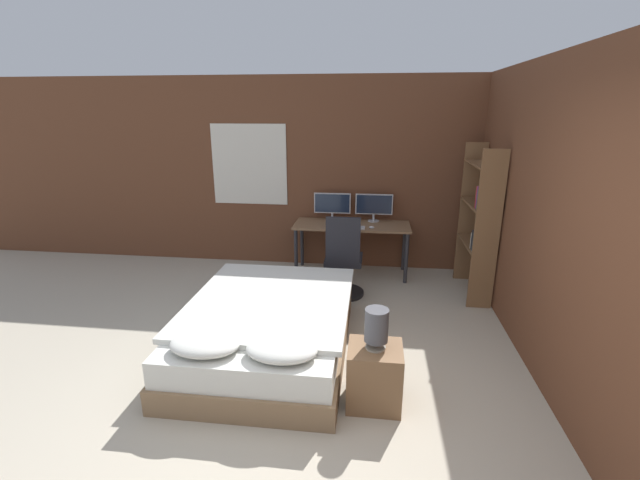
{
  "coord_description": "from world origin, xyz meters",
  "views": [
    {
      "loc": [
        0.42,
        -2.23,
        2.25
      ],
      "look_at": [
        -0.18,
        2.62,
        0.75
      ],
      "focal_mm": 24.0,
      "sensor_mm": 36.0,
      "label": 1
    }
  ],
  "objects_px": {
    "bedside_lamp": "(376,326)",
    "office_chair": "(343,264)",
    "keyboard": "(351,227)",
    "bed": "(268,328)",
    "nightstand": "(374,376)",
    "desk": "(352,230)",
    "computer_mouse": "(372,227)",
    "monitor_right": "(374,206)",
    "bookshelf": "(481,217)",
    "monitor_left": "(332,204)"
  },
  "relations": [
    {
      "from": "bed",
      "to": "nightstand",
      "type": "distance_m",
      "value": 1.19
    },
    {
      "from": "monitor_right",
      "to": "bookshelf",
      "type": "distance_m",
      "value": 1.48
    },
    {
      "from": "nightstand",
      "to": "monitor_right",
      "type": "xyz_separation_m",
      "value": [
        -0.04,
        2.99,
        0.71
      ]
    },
    {
      "from": "nightstand",
      "to": "bookshelf",
      "type": "xyz_separation_m",
      "value": [
        1.22,
        2.23,
        0.77
      ]
    },
    {
      "from": "monitor_left",
      "to": "keyboard",
      "type": "relative_size",
      "value": 1.42
    },
    {
      "from": "monitor_left",
      "to": "keyboard",
      "type": "distance_m",
      "value": 0.54
    },
    {
      "from": "bed",
      "to": "computer_mouse",
      "type": "bearing_deg",
      "value": 64.21
    },
    {
      "from": "bed",
      "to": "keyboard",
      "type": "xyz_separation_m",
      "value": [
        0.67,
        1.95,
        0.48
      ]
    },
    {
      "from": "desk",
      "to": "computer_mouse",
      "type": "bearing_deg",
      "value": -35.92
    },
    {
      "from": "nightstand",
      "to": "computer_mouse",
      "type": "bearing_deg",
      "value": 91.38
    },
    {
      "from": "monitor_right",
      "to": "keyboard",
      "type": "bearing_deg",
      "value": -126.37
    },
    {
      "from": "computer_mouse",
      "to": "monitor_right",
      "type": "bearing_deg",
      "value": 87.0
    },
    {
      "from": "bedside_lamp",
      "to": "office_chair",
      "type": "bearing_deg",
      "value": 101.04
    },
    {
      "from": "bedside_lamp",
      "to": "bookshelf",
      "type": "bearing_deg",
      "value": 61.25
    },
    {
      "from": "office_chair",
      "to": "bed",
      "type": "bearing_deg",
      "value": -114.13
    },
    {
      "from": "nightstand",
      "to": "monitor_right",
      "type": "distance_m",
      "value": 3.07
    },
    {
      "from": "monitor_right",
      "to": "bookshelf",
      "type": "relative_size",
      "value": 0.28
    },
    {
      "from": "keyboard",
      "to": "office_chair",
      "type": "distance_m",
      "value": 0.66
    },
    {
      "from": "monitor_left",
      "to": "computer_mouse",
      "type": "relative_size",
      "value": 7.41
    },
    {
      "from": "nightstand",
      "to": "monitor_right",
      "type": "height_order",
      "value": "monitor_right"
    },
    {
      "from": "bedside_lamp",
      "to": "monitor_left",
      "type": "bearing_deg",
      "value": 101.88
    },
    {
      "from": "nightstand",
      "to": "desk",
      "type": "height_order",
      "value": "desk"
    },
    {
      "from": "bed",
      "to": "monitor_right",
      "type": "distance_m",
      "value": 2.64
    },
    {
      "from": "computer_mouse",
      "to": "office_chair",
      "type": "bearing_deg",
      "value": -119.54
    },
    {
      "from": "bed",
      "to": "monitor_right",
      "type": "bearing_deg",
      "value": 67.7
    },
    {
      "from": "bedside_lamp",
      "to": "computer_mouse",
      "type": "distance_m",
      "value": 2.59
    },
    {
      "from": "keyboard",
      "to": "bed",
      "type": "bearing_deg",
      "value": -108.96
    },
    {
      "from": "monitor_left",
      "to": "office_chair",
      "type": "xyz_separation_m",
      "value": [
        0.24,
        -0.98,
        -0.53
      ]
    },
    {
      "from": "bedside_lamp",
      "to": "monitor_right",
      "type": "height_order",
      "value": "monitor_right"
    },
    {
      "from": "bed",
      "to": "computer_mouse",
      "type": "distance_m",
      "value": 2.22
    },
    {
      "from": "bed",
      "to": "office_chair",
      "type": "xyz_separation_m",
      "value": [
        0.61,
        1.37,
        0.17
      ]
    },
    {
      "from": "keyboard",
      "to": "computer_mouse",
      "type": "distance_m",
      "value": 0.27
    },
    {
      "from": "nightstand",
      "to": "desk",
      "type": "relative_size",
      "value": 0.31
    },
    {
      "from": "monitor_right",
      "to": "computer_mouse",
      "type": "height_order",
      "value": "monitor_right"
    },
    {
      "from": "office_chair",
      "to": "monitor_right",
      "type": "bearing_deg",
      "value": 70.33
    },
    {
      "from": "nightstand",
      "to": "bedside_lamp",
      "type": "height_order",
      "value": "bedside_lamp"
    },
    {
      "from": "keyboard",
      "to": "bedside_lamp",
      "type": "bearing_deg",
      "value": -82.63
    },
    {
      "from": "nightstand",
      "to": "bed",
      "type": "bearing_deg",
      "value": 147.65
    },
    {
      "from": "bedside_lamp",
      "to": "desk",
      "type": "xyz_separation_m",
      "value": [
        -0.34,
        2.79,
        -0.04
      ]
    },
    {
      "from": "office_chair",
      "to": "monitor_left",
      "type": "bearing_deg",
      "value": 103.59
    },
    {
      "from": "monitor_right",
      "to": "office_chair",
      "type": "height_order",
      "value": "monitor_right"
    },
    {
      "from": "monitor_right",
      "to": "office_chair",
      "type": "relative_size",
      "value": 0.49
    },
    {
      "from": "computer_mouse",
      "to": "office_chair",
      "type": "height_order",
      "value": "office_chair"
    },
    {
      "from": "desk",
      "to": "bookshelf",
      "type": "distance_m",
      "value": 1.7
    },
    {
      "from": "desk",
      "to": "monitor_left",
      "type": "distance_m",
      "value": 0.47
    },
    {
      "from": "desk",
      "to": "monitor_right",
      "type": "relative_size",
      "value": 3.06
    },
    {
      "from": "bed",
      "to": "office_chair",
      "type": "relative_size",
      "value": 1.99
    },
    {
      "from": "nightstand",
      "to": "monitor_left",
      "type": "height_order",
      "value": "monitor_left"
    },
    {
      "from": "bedside_lamp",
      "to": "office_chair",
      "type": "height_order",
      "value": "office_chair"
    },
    {
      "from": "monitor_left",
      "to": "office_chair",
      "type": "height_order",
      "value": "monitor_left"
    }
  ]
}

